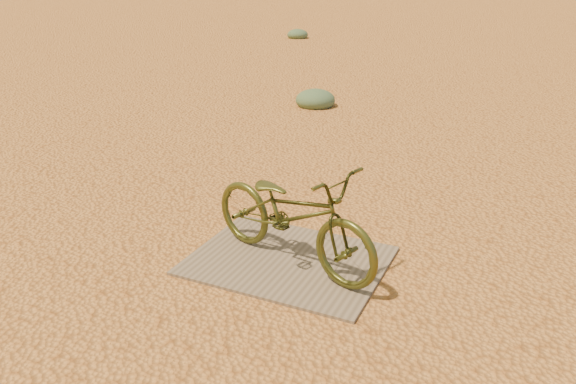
% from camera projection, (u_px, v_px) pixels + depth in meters
% --- Properties ---
extents(ground, '(120.00, 120.00, 0.00)m').
position_uv_depth(ground, '(257.00, 272.00, 4.01)').
color(ground, '#CD8A42').
rests_on(ground, ground).
extents(plywood_board, '(1.39, 1.08, 0.02)m').
position_uv_depth(plywood_board, '(288.00, 260.00, 4.14)').
color(plywood_board, '#786751').
rests_on(plywood_board, ground).
extents(bicycle, '(1.55, 0.92, 0.77)m').
position_uv_depth(bicycle, '(292.00, 214.00, 3.94)').
color(bicycle, '#3F4418').
rests_on(bicycle, plywood_board).
extents(kale_a, '(0.61, 0.61, 0.34)m').
position_uv_depth(kale_a, '(315.00, 106.00, 8.70)').
color(kale_a, '#59734E').
rests_on(kale_a, ground).
extents(kale_c, '(0.62, 0.62, 0.34)m').
position_uv_depth(kale_c, '(298.00, 38.00, 16.68)').
color(kale_c, '#59734E').
rests_on(kale_c, ground).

